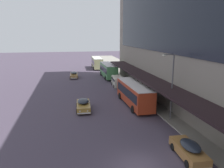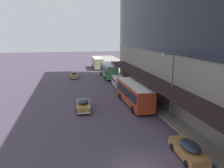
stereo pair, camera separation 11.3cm
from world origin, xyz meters
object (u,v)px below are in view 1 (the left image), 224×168
at_px(sedan_trailing_mid, 189,150).
at_px(vw_van, 117,81).
at_px(transit_bus_kerbside_rear, 134,93).
at_px(street_lamp, 171,82).
at_px(sedan_second_near, 74,75).
at_px(transit_bus_kerbside_far, 97,62).
at_px(transit_bus_kerbside_front, 108,70).
at_px(sedan_lead_mid, 83,105).

height_order(sedan_trailing_mid, vw_van, vw_van).
xyz_separation_m(transit_bus_kerbside_rear, street_lamp, (2.54, -6.20, 2.80)).
height_order(sedan_second_near, street_lamp, street_lamp).
distance_m(sedan_second_near, street_lamp, 31.09).
distance_m(transit_bus_kerbside_far, street_lamp, 42.62).
xyz_separation_m(transit_bus_kerbside_front, transit_bus_kerbside_rear, (-0.22, -21.42, -0.06)).
relative_size(transit_bus_kerbside_front, sedan_second_near, 1.94).
xyz_separation_m(transit_bus_kerbside_far, street_lamp, (3.04, -42.42, 2.75)).
height_order(sedan_lead_mid, street_lamp, street_lamp).
relative_size(transit_bus_kerbside_rear, sedan_second_near, 2.06).
relative_size(transit_bus_kerbside_rear, vw_van, 2.21).
distance_m(transit_bus_kerbside_far, sedan_lead_mid, 37.59).
bearing_deg(sedan_second_near, transit_bus_kerbside_far, 61.11).
height_order(transit_bus_kerbside_front, street_lamp, street_lamp).
bearing_deg(transit_bus_kerbside_far, vw_van, -88.19).
xyz_separation_m(sedan_second_near, street_lamp, (10.44, -29.03, 3.92)).
bearing_deg(sedan_trailing_mid, sedan_lead_mid, 119.31).
bearing_deg(transit_bus_kerbside_rear, sedan_second_near, 109.10).
bearing_deg(transit_bus_kerbside_front, transit_bus_kerbside_rear, -90.60).
bearing_deg(transit_bus_kerbside_front, sedan_trailing_mid, -89.88).
bearing_deg(transit_bus_kerbside_far, transit_bus_kerbside_front, -87.17).
xyz_separation_m(sedan_trailing_mid, sedan_lead_mid, (-7.71, 13.74, -0.01)).
xyz_separation_m(sedan_trailing_mid, sedan_second_near, (-8.20, 37.27, -0.04)).
bearing_deg(sedan_second_near, sedan_lead_mid, -88.82).
bearing_deg(street_lamp, transit_bus_kerbside_front, 94.78).
relative_size(transit_bus_kerbside_front, transit_bus_kerbside_rear, 0.94).
bearing_deg(sedan_second_near, vw_van, -52.63).
bearing_deg(transit_bus_kerbside_front, street_lamp, -85.22).
xyz_separation_m(sedan_trailing_mid, street_lamp, (2.24, 8.25, 3.88)).
bearing_deg(vw_van, sedan_lead_mid, -120.83).
bearing_deg(transit_bus_kerbside_rear, vw_van, 88.80).
bearing_deg(transit_bus_kerbside_front, sedan_lead_mid, -109.06).
xyz_separation_m(transit_bus_kerbside_rear, sedan_lead_mid, (-7.42, -0.71, -1.10)).
bearing_deg(sedan_trailing_mid, transit_bus_kerbside_far, 90.91).
height_order(sedan_trailing_mid, sedan_lead_mid, sedan_trailing_mid).
xyz_separation_m(sedan_lead_mid, vw_van, (7.67, 12.85, 0.35)).
xyz_separation_m(transit_bus_kerbside_front, sedan_second_near, (-8.13, 1.41, -1.18)).
bearing_deg(transit_bus_kerbside_far, sedan_second_near, -118.89).
distance_m(sedan_second_near, sedan_lead_mid, 23.54).
height_order(sedan_second_near, vw_van, vw_van).
relative_size(sedan_trailing_mid, vw_van, 1.01).
height_order(transit_bus_kerbside_far, vw_van, transit_bus_kerbside_far).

